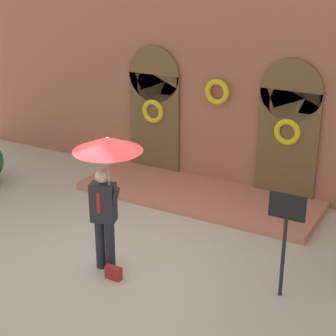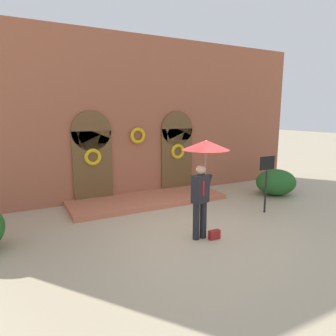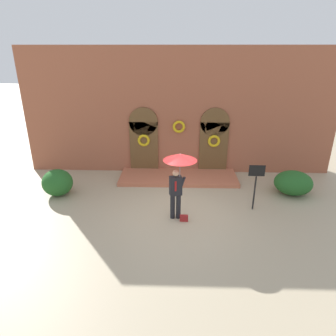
% 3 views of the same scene
% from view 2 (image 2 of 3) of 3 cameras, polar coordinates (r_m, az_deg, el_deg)
% --- Properties ---
extents(ground_plane, '(80.00, 80.00, 0.00)m').
position_cam_2_polar(ground_plane, '(7.69, 5.57, -12.37)').
color(ground_plane, tan).
extents(building_facade, '(14.00, 2.30, 5.60)m').
position_cam_2_polar(building_facade, '(10.81, -6.42, 8.79)').
color(building_facade, '#9E563D').
rests_on(building_facade, ground).
extents(person_with_umbrella, '(1.10, 1.10, 2.36)m').
position_cam_2_polar(person_with_umbrella, '(6.96, 6.96, 1.59)').
color(person_with_umbrella, black).
rests_on(person_with_umbrella, ground).
extents(handbag, '(0.28, 0.13, 0.22)m').
position_cam_2_polar(handbag, '(7.41, 8.82, -12.44)').
color(handbag, maroon).
rests_on(handbag, ground).
extents(sign_post, '(0.56, 0.06, 1.72)m').
position_cam_2_polar(sign_post, '(9.36, 18.26, -1.26)').
color(sign_post, black).
rests_on(sign_post, ground).
extents(shrub_right, '(1.50, 1.34, 0.94)m').
position_cam_2_polar(shrub_right, '(11.73, 19.86, -2.53)').
color(shrub_right, '#235B23').
rests_on(shrub_right, ground).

